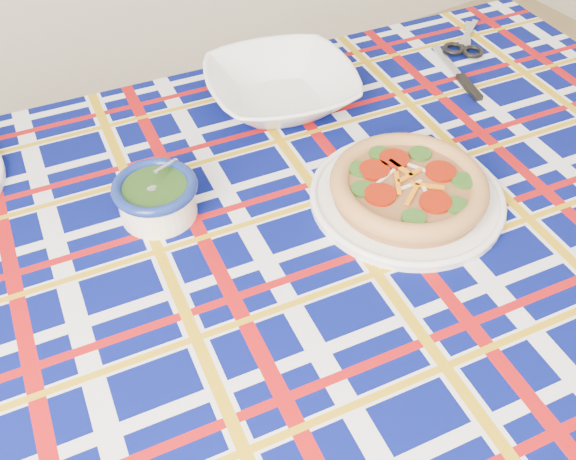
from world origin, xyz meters
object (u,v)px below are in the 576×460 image
dining_table (296,263)px  pesto_bowl (156,195)px  main_focaccia_plate (409,186)px  serving_bowl (281,88)px

dining_table → pesto_bowl: pesto_bowl is taller
main_focaccia_plate → serving_bowl: serving_bowl is taller
pesto_bowl → serving_bowl: (0.36, 0.18, -0.01)m
serving_bowl → main_focaccia_plate: bearing=-85.4°
dining_table → pesto_bowl: 0.28m
pesto_bowl → dining_table: bearing=-41.2°
main_focaccia_plate → serving_bowl: bearing=94.6°
dining_table → serving_bowl: serving_bowl is taller
dining_table → main_focaccia_plate: (0.21, -0.04, 0.12)m
main_focaccia_plate → serving_bowl: 0.38m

